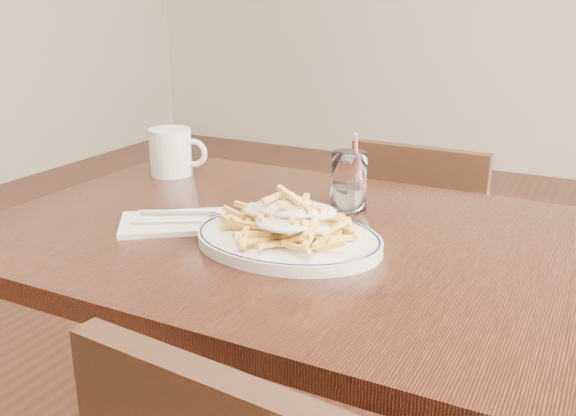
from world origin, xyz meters
The scene contains 8 objects.
table centered at (0.00, 0.00, 0.67)m, with size 1.20×0.80×0.75m.
chair_far centered at (0.05, 0.68, 0.45)m, with size 0.38×0.38×0.80m.
fries_plate centered at (0.01, -0.07, 0.76)m, with size 0.36×0.32×0.02m.
loaded_fries centered at (0.01, -0.07, 0.81)m, with size 0.28×0.25×0.07m.
napkin centered at (-0.23, -0.08, 0.76)m, with size 0.20×0.13×0.01m, color silver.
cutlery centered at (-0.23, -0.07, 0.76)m, with size 0.19×0.16×0.01m.
water_glass centered at (0.02, 0.17, 0.80)m, with size 0.07×0.07×0.16m.
coffee_mug centered at (-0.46, 0.21, 0.81)m, with size 0.14×0.10×0.11m.
Camera 1 is at (0.50, -1.01, 1.17)m, focal length 40.00 mm.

